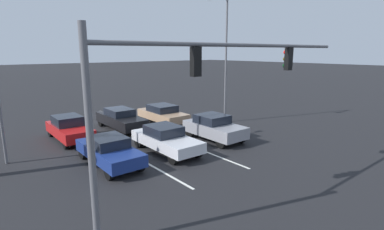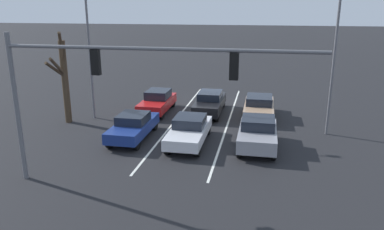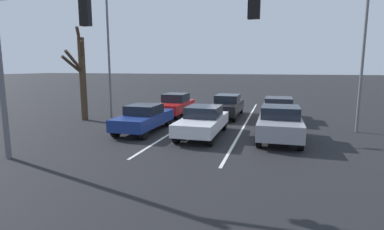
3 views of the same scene
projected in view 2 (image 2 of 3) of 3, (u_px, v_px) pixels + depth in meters
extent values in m
plane|color=black|center=(209.00, 108.00, 26.91)|extent=(240.00, 240.00, 0.00)
cube|color=silver|center=(229.00, 121.00, 23.89)|extent=(0.12, 17.76, 0.01)
cube|color=silver|center=(177.00, 118.00, 24.51)|extent=(0.12, 17.76, 0.01)
cube|color=navy|center=(133.00, 127.00, 20.60)|extent=(1.72, 4.43, 0.58)
cube|color=black|center=(133.00, 118.00, 20.48)|extent=(1.51, 1.76, 0.48)
cube|color=red|center=(155.00, 115.00, 22.50)|extent=(0.24, 0.06, 0.12)
cube|color=red|center=(136.00, 114.00, 22.72)|extent=(0.24, 0.06, 0.12)
cylinder|color=black|center=(137.00, 143.00, 19.02)|extent=(0.22, 0.69, 0.69)
cylinder|color=black|center=(110.00, 141.00, 19.29)|extent=(0.22, 0.69, 0.69)
cylinder|color=black|center=(155.00, 124.00, 22.07)|extent=(0.22, 0.69, 0.69)
cylinder|color=black|center=(131.00, 123.00, 22.34)|extent=(0.22, 0.69, 0.69)
cube|color=silver|center=(189.00, 132.00, 19.83)|extent=(1.79, 4.58, 0.56)
cube|color=black|center=(190.00, 121.00, 19.91)|extent=(1.57, 1.81, 0.52)
cube|color=red|center=(207.00, 118.00, 21.79)|extent=(0.24, 0.06, 0.12)
cube|color=red|center=(186.00, 117.00, 22.02)|extent=(0.24, 0.06, 0.12)
cylinder|color=black|center=(198.00, 150.00, 18.18)|extent=(0.22, 0.71, 0.71)
cylinder|color=black|center=(167.00, 147.00, 18.46)|extent=(0.22, 0.71, 0.71)
cylinder|color=black|center=(208.00, 128.00, 21.35)|extent=(0.22, 0.71, 0.71)
cylinder|color=black|center=(182.00, 127.00, 21.63)|extent=(0.22, 0.71, 0.71)
cube|color=gray|center=(257.00, 135.00, 19.17)|extent=(1.89, 4.03, 0.69)
cube|color=black|center=(258.00, 123.00, 19.23)|extent=(1.67, 1.80, 0.52)
cube|color=red|center=(271.00, 122.00, 20.86)|extent=(0.24, 0.06, 0.12)
cube|color=red|center=(247.00, 120.00, 21.11)|extent=(0.24, 0.06, 0.12)
cylinder|color=black|center=(274.00, 153.00, 17.79)|extent=(0.22, 0.70, 0.70)
cylinder|color=black|center=(239.00, 150.00, 18.09)|extent=(0.22, 0.70, 0.70)
cylinder|color=black|center=(273.00, 134.00, 20.46)|extent=(0.22, 0.70, 0.70)
cylinder|color=black|center=(243.00, 132.00, 20.76)|extent=(0.22, 0.70, 0.70)
cube|color=black|center=(210.00, 104.00, 25.41)|extent=(1.70, 4.78, 0.67)
cube|color=black|center=(210.00, 95.00, 25.39)|extent=(1.50, 2.00, 0.48)
cube|color=red|center=(223.00, 94.00, 27.47)|extent=(0.24, 0.06, 0.12)
cube|color=red|center=(206.00, 93.00, 27.69)|extent=(0.24, 0.06, 0.12)
cylinder|color=black|center=(217.00, 117.00, 23.66)|extent=(0.22, 0.66, 0.66)
cylinder|color=black|center=(194.00, 115.00, 23.93)|extent=(0.22, 0.66, 0.66)
cylinder|color=black|center=(223.00, 103.00, 27.08)|extent=(0.22, 0.66, 0.66)
cylinder|color=black|center=(204.00, 102.00, 27.34)|extent=(0.22, 0.66, 0.66)
cube|color=red|center=(157.00, 103.00, 25.72)|extent=(1.71, 4.32, 0.62)
cube|color=black|center=(158.00, 94.00, 25.83)|extent=(1.51, 1.83, 0.56)
cube|color=red|center=(173.00, 95.00, 27.56)|extent=(0.24, 0.06, 0.12)
cube|color=red|center=(157.00, 94.00, 27.78)|extent=(0.24, 0.06, 0.12)
cylinder|color=black|center=(161.00, 115.00, 24.16)|extent=(0.22, 0.62, 0.62)
cylinder|color=black|center=(140.00, 114.00, 24.43)|extent=(0.22, 0.62, 0.62)
cylinder|color=black|center=(173.00, 103.00, 27.18)|extent=(0.22, 0.62, 0.62)
cylinder|color=black|center=(154.00, 102.00, 27.44)|extent=(0.22, 0.62, 0.62)
cube|color=tan|center=(259.00, 108.00, 24.55)|extent=(1.87, 4.47, 0.58)
cube|color=black|center=(259.00, 100.00, 24.46)|extent=(1.65, 2.03, 0.50)
cube|color=red|center=(269.00, 98.00, 26.46)|extent=(0.24, 0.06, 0.12)
cube|color=red|center=(250.00, 98.00, 26.70)|extent=(0.24, 0.06, 0.12)
cylinder|color=black|center=(271.00, 120.00, 22.93)|extent=(0.22, 0.67, 0.67)
cylinder|color=black|center=(245.00, 119.00, 23.22)|extent=(0.22, 0.67, 0.67)
cylinder|color=black|center=(271.00, 106.00, 26.04)|extent=(0.22, 0.67, 0.67)
cylinder|color=black|center=(248.00, 105.00, 26.33)|extent=(0.22, 0.67, 0.67)
cylinder|color=slate|center=(17.00, 109.00, 15.14)|extent=(0.20, 0.20, 6.11)
cylinder|color=slate|center=(157.00, 49.00, 13.33)|extent=(11.90, 0.14, 0.14)
cube|color=black|center=(234.00, 66.00, 12.97)|extent=(0.32, 0.22, 0.95)
sphere|color=red|center=(235.00, 58.00, 13.04)|extent=(0.20, 0.20, 0.20)
sphere|color=#4C420C|center=(234.00, 66.00, 13.12)|extent=(0.20, 0.20, 0.20)
sphere|color=#0A3814|center=(234.00, 74.00, 13.20)|extent=(0.20, 0.20, 0.20)
cube|color=black|center=(96.00, 62.00, 13.92)|extent=(0.32, 0.22, 0.95)
sphere|color=red|center=(97.00, 54.00, 13.99)|extent=(0.20, 0.20, 0.20)
sphere|color=#4C420C|center=(98.00, 62.00, 14.07)|extent=(0.20, 0.20, 0.20)
sphere|color=#0A3814|center=(98.00, 69.00, 14.15)|extent=(0.20, 0.20, 0.20)
cylinder|color=slate|center=(89.00, 46.00, 23.26)|extent=(0.14, 0.14, 9.34)
cylinder|color=slate|center=(334.00, 54.00, 20.17)|extent=(0.14, 0.14, 9.13)
cylinder|color=#423323|center=(65.00, 82.00, 22.97)|extent=(0.41, 0.41, 5.09)
cylinder|color=#423323|center=(63.00, 55.00, 22.18)|extent=(0.69, 0.79, 1.19)
cylinder|color=#423323|center=(55.00, 70.00, 22.15)|extent=(0.59, 1.44, 1.15)
cylinder|color=#423323|center=(61.00, 42.00, 21.89)|extent=(0.56, 0.95, 1.24)
cylinder|color=#423323|center=(58.00, 67.00, 21.92)|extent=(0.30, 1.68, 1.28)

